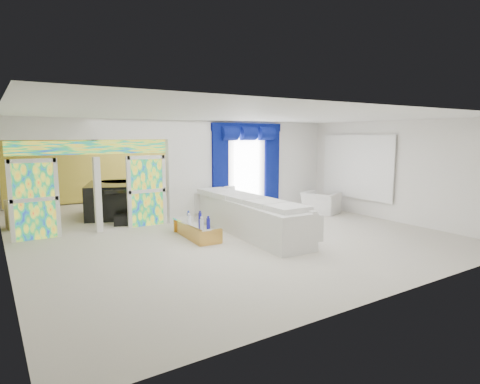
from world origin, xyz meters
TOP-DOWN VIEW (x-y plane):
  - floor at (0.00, 0.00)m, footprint 12.00×12.00m
  - dividing_wall at (2.15, 1.00)m, footprint 5.70×0.18m
  - dividing_header at (-2.85, 1.00)m, footprint 4.30×0.18m
  - stained_panel_left at (-4.28, 1.00)m, footprint 0.95×0.04m
  - stained_panel_right at (-1.42, 1.00)m, footprint 0.95×0.04m
  - stained_transom at (-2.85, 1.00)m, footprint 4.00×0.05m
  - window_pane at (1.90, 0.90)m, footprint 1.00×0.02m
  - blue_drape_left at (0.90, 0.87)m, footprint 0.55×0.10m
  - blue_drape_right at (2.90, 0.87)m, footprint 0.55×0.10m
  - blue_pelmet at (1.90, 0.87)m, footprint 2.60×0.12m
  - wall_mirror at (4.94, -1.00)m, footprint 0.04×2.70m
  - gold_curtains at (0.00, 5.90)m, footprint 9.70×0.12m
  - white_sofa at (0.50, -1.27)m, footprint 1.27×4.59m
  - coffee_table at (-0.85, -0.97)m, footprint 0.68×1.73m
  - console_table at (1.45, 0.75)m, footprint 1.22×0.41m
  - table_lamp at (1.15, 0.75)m, footprint 0.36×0.36m
  - armchair at (4.03, -0.35)m, footprint 1.29×1.36m
  - grand_piano at (-1.83, 2.96)m, footprint 2.17×2.48m
  - piano_bench at (-1.83, 1.36)m, footprint 0.93×0.61m
  - tv_console at (-4.57, 2.63)m, footprint 0.61×0.57m
  - chandelier at (-2.30, 3.40)m, footprint 0.60×0.60m
  - decanters at (-0.83, -0.99)m, footprint 0.23×1.10m

SIDE VIEW (x-z plane):
  - floor at x=0.00m, z-range 0.00..0.00m
  - piano_bench at x=-1.83m, z-range 0.00..0.29m
  - coffee_table at x=-0.85m, z-range 0.00..0.38m
  - console_table at x=1.45m, z-range 0.00..0.40m
  - armchair at x=4.03m, z-range 0.00..0.71m
  - tv_console at x=-4.57m, z-range 0.00..0.80m
  - white_sofa at x=0.50m, z-range 0.00..0.86m
  - decanters at x=-0.83m, z-range 0.34..0.59m
  - grand_piano at x=-1.83m, z-range 0.00..1.05m
  - table_lamp at x=1.15m, z-range 0.40..0.98m
  - stained_panel_left at x=-4.28m, z-range 0.00..2.00m
  - stained_panel_right at x=-1.42m, z-range 0.00..2.00m
  - blue_drape_left at x=0.90m, z-range 0.00..2.80m
  - blue_drape_right at x=2.90m, z-range 0.00..2.80m
  - window_pane at x=1.90m, z-range 0.30..2.60m
  - dividing_wall at x=2.15m, z-range 0.00..3.00m
  - gold_curtains at x=0.00m, z-range 0.05..2.95m
  - wall_mirror at x=4.94m, z-range 0.60..2.50m
  - stained_transom at x=-2.85m, z-range 2.08..2.42m
  - chandelier at x=-2.30m, z-range 2.35..2.95m
  - dividing_header at x=-2.85m, z-range 2.45..3.00m
  - blue_pelmet at x=1.90m, z-range 2.69..2.94m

